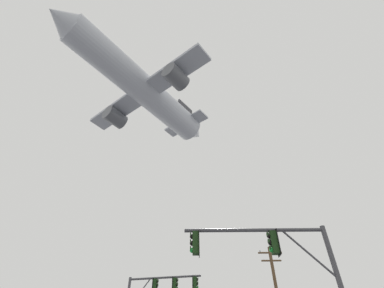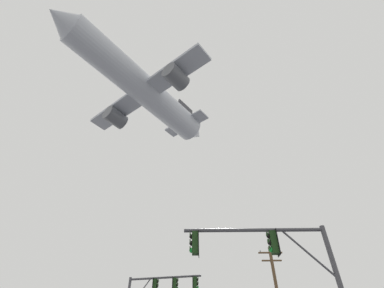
{
  "view_description": "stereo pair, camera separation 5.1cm",
  "coord_description": "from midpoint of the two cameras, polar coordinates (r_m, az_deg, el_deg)",
  "views": [
    {
      "loc": [
        0.91,
        -4.71,
        1.29
      ],
      "look_at": [
        0.47,
        12.81,
        15.51
      ],
      "focal_mm": 25.33,
      "sensor_mm": 36.0,
      "label": 1
    },
    {
      "loc": [
        0.97,
        -4.71,
        1.29
      ],
      "look_at": [
        0.47,
        12.81,
        15.51
      ],
      "focal_mm": 25.33,
      "sensor_mm": 36.0,
      "label": 2
    }
  ],
  "objects": [
    {
      "name": "airplane",
      "position": [
        43.71,
        -10.61,
        11.52
      ],
      "size": [
        21.55,
        26.78,
        8.34
      ],
      "color": "#B7BCC6"
    },
    {
      "name": "signal_pole_near",
      "position": [
        12.03,
        17.98,
        -22.48
      ],
      "size": [
        5.92,
        0.49,
        5.79
      ],
      "color": "#4C4C51",
      "rests_on": "ground"
    }
  ]
}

